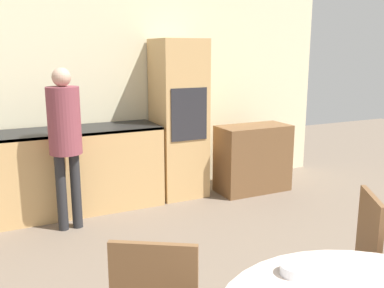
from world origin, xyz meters
name	(u,v)px	position (x,y,z in m)	size (l,w,h in m)	color
wall_back	(106,89)	(0.00, 5.16, 1.30)	(6.01, 0.05, 2.60)	beige
kitchen_counter	(39,173)	(-0.85, 4.82, 0.47)	(2.62, 0.60, 0.91)	tan
oven_unit	(179,119)	(0.78, 4.82, 0.94)	(0.56, 0.59, 1.88)	tan
sideboard	(253,158)	(1.67, 4.53, 0.42)	(0.90, 0.45, 0.84)	brown
chair_far_right	(350,265)	(0.51, 1.81, 0.54)	(0.55, 0.55, 0.96)	brown
person_standing	(65,131)	(-0.63, 4.32, 0.99)	(0.31, 0.31, 1.59)	#262628
bowl_centre	(295,270)	(-0.10, 1.57, 0.78)	(0.13, 0.13, 0.05)	silver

